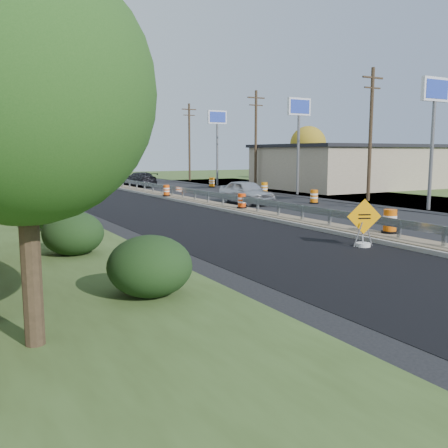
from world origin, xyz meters
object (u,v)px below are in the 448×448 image
barrel_median_mid (242,201)px  barrel_median_near (390,222)px  barrel_shoulder_near (314,197)px  barrel_median_far (166,191)px  barrel_shoulder_far (212,183)px  barrel_shoulder_mid (264,188)px  car_silver (246,192)px  caution_sign (363,235)px  car_dark_far (140,179)px

barrel_median_mid → barrel_median_near: bearing=-87.5°
barrel_median_near → barrel_shoulder_near: (6.45, 12.62, -0.24)m
barrel_median_far → barrel_shoulder_far: barrel_median_far is taller
barrel_shoulder_mid → car_silver: (-5.65, -6.18, 0.34)m
barrel_median_far → barrel_shoulder_near: bearing=-47.3°
caution_sign → barrel_median_near: 2.43m
barrel_median_mid → car_silver: 4.69m
barrel_shoulder_mid → car_silver: bearing=-132.4°
car_silver → car_dark_far: size_ratio=0.92×
barrel_median_near → barrel_shoulder_far: (7.92, 30.46, -0.22)m
caution_sign → barrel_shoulder_far: caution_sign is taller
caution_sign → barrel_median_near: caution_sign is taller
barrel_shoulder_far → car_dark_far: (-6.11, 4.32, 0.28)m
caution_sign → barrel_shoulder_mid: 23.95m
barrel_median_mid → barrel_shoulder_far: size_ratio=0.87×
barrel_shoulder_far → car_dark_far: bearing=144.7°
caution_sign → barrel_shoulder_near: size_ratio=1.90×
barrel_shoulder_near → barrel_median_far: bearing=132.7°
barrel_median_mid → barrel_shoulder_far: 21.32m
barrel_median_mid → car_silver: car_silver is taller
car_dark_far → caution_sign: bearing=80.1°
barrel_median_near → car_dark_far: car_dark_far is taller
barrel_shoulder_far → caution_sign: bearing=-108.1°
barrel_shoulder_near → car_dark_far: car_dark_far is taller
barrel_median_far → barrel_shoulder_far: (9.02, 9.66, -0.15)m
barrel_median_far → barrel_shoulder_near: 11.14m
caution_sign → car_dark_far: (4.08, 35.61, 0.29)m
barrel_shoulder_near → barrel_shoulder_mid: size_ratio=0.96×
barrel_shoulder_mid → caution_sign: bearing=-115.1°
barrel_median_near → car_dark_far: size_ratio=0.19×
caution_sign → car_silver: bearing=97.0°
barrel_shoulder_far → barrel_median_near: bearing=-104.6°
barrel_median_far → barrel_shoulder_far: size_ratio=0.84×
barrel_shoulder_near → car_silver: car_silver is taller
barrel_median_near → car_dark_far: bearing=87.0°
barrel_shoulder_near → barrel_shoulder_far: (1.47, 17.84, 0.02)m
barrel_shoulder_far → car_silver: bearing=-109.9°
barrel_median_far → barrel_shoulder_mid: 8.98m
barrel_median_far → caution_sign: bearing=-93.1°
barrel_shoulder_far → barrel_shoulder_near: bearing=-94.7°
barrel_shoulder_far → barrel_median_mid: bearing=-113.2°
barrel_median_near → barrel_median_mid: barrel_median_near is taller
caution_sign → barrel_shoulder_mid: bearing=88.1°
barrel_median_near → barrel_shoulder_far: 31.48m
barrel_median_far → barrel_shoulder_far: 13.22m
barrel_median_far → barrel_shoulder_near: barrel_median_far is taller
barrel_shoulder_mid → car_dark_far: bearing=113.6°
barrel_median_mid → barrel_shoulder_near: bearing=14.3°
barrel_median_far → car_silver: size_ratio=0.17×
barrel_median_near → barrel_shoulder_far: size_ratio=0.98×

